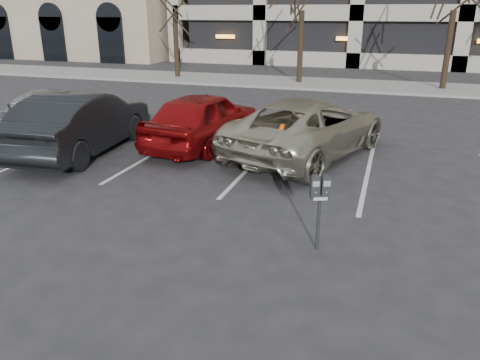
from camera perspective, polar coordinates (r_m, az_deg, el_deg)
ground at (r=9.48m, az=5.92°, el=-2.77°), size 140.00×140.00×0.00m
sidewalk at (r=24.89m, az=14.10°, el=11.11°), size 80.00×4.00×0.12m
stall_lines at (r=11.89m, az=1.74°, el=2.14°), size 16.90×5.20×0.00m
parking_meter at (r=7.38m, az=9.73°, el=-1.70°), size 0.34×0.23×1.25m
suv_silver at (r=12.45m, az=8.30°, el=6.36°), size 4.08×5.99×1.53m
car_red at (r=13.32m, az=-4.45°, el=7.47°), size 2.32×4.73×1.55m
car_dark at (r=13.32m, az=-18.74°, el=6.68°), size 2.17×5.13×1.65m
car_silver at (r=16.37m, az=-21.78°, el=8.04°), size 2.78×4.82×1.32m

